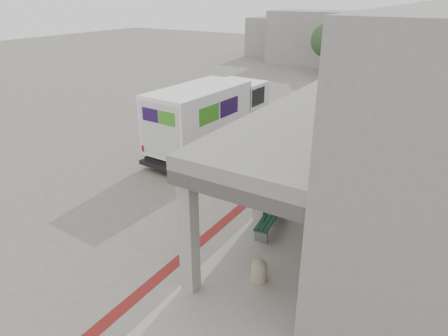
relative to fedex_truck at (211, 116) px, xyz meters
The scene contains 12 objects.
ground 6.62m from the fedex_truck, 59.70° to the right, with size 120.00×120.00×0.00m, color #686259.
bike_lane_stripe 5.76m from the fedex_truck, 39.74° to the right, with size 0.35×40.00×0.01m, color maroon.
sidewalk 9.24m from the fedex_truck, 37.34° to the right, with size 4.40×28.00×0.12m, color gray.
transit_building 10.23m from the fedex_truck, ahead, with size 7.60×17.00×7.00m.
distant_backdrop 30.40m from the fedex_truck, 89.29° to the left, with size 28.00×10.00×6.50m.
tree_left 22.61m from the fedex_truck, 94.53° to the left, with size 3.20×3.20×4.80m.
tree_mid 25.08m from the fedex_truck, 77.97° to the left, with size 3.20×3.20×4.80m.
fedex_truck is the anchor object (origin of this frame).
bench 7.97m from the fedex_truck, 42.24° to the right, with size 0.70×2.07×0.48m.
bollard_near 10.37m from the fedex_truck, 49.29° to the right, with size 0.44×0.44×0.66m.
bollard_far 6.86m from the fedex_truck, 25.70° to the right, with size 0.38×0.38×0.57m.
utility_cabinet 7.79m from the fedex_truck, 12.64° to the right, with size 0.46×0.61×1.02m, color slate.
Camera 1 is at (7.29, -10.19, 7.31)m, focal length 32.00 mm.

